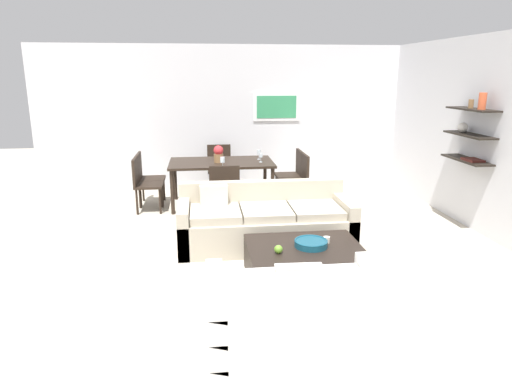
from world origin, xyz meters
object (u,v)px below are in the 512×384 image
decorative_bowl (311,243)px  dining_chair_head (219,165)px  dining_chair_left_near (143,181)px  wine_glass_right_near (261,156)px  wine_glass_head (220,151)px  dining_chair_right_near (298,177)px  wine_glass_foot (222,160)px  sofa_beige (265,223)px  wine_glass_right_far (259,153)px  apple_on_coffee_table (278,249)px  candle_jar (327,240)px  centerpiece_vase (218,154)px  loveseat_white (300,314)px  dining_chair_foot (224,189)px  dining_table (221,166)px  dining_chair_left_far (146,175)px  coffee_table (305,264)px  dining_chair_right_far (293,171)px

decorative_bowl → dining_chair_head: size_ratio=0.41×
dining_chair_left_near → wine_glass_right_near: bearing=3.0°
wine_glass_head → dining_chair_right_near: bearing=-27.8°
decorative_bowl → dining_chair_right_near: 2.84m
dining_chair_left_near → dining_chair_right_near: size_ratio=1.00×
decorative_bowl → wine_glass_foot: 2.74m
wine_glass_foot → sofa_beige: bearing=-72.7°
wine_glass_right_far → apple_on_coffee_table: bearing=-93.7°
candle_jar → wine_glass_right_near: (-0.36, 2.81, 0.44)m
dining_chair_left_near → wine_glass_right_near: 1.95m
centerpiece_vase → dining_chair_right_near: bearing=-7.6°
loveseat_white → apple_on_coffee_table: 1.07m
dining_chair_foot → dining_chair_right_near: (1.27, 0.68, 0.00)m
dining_table → dining_chair_left_far: (-1.27, 0.23, -0.18)m
dining_table → dining_chair_left_far: size_ratio=1.96×
dining_chair_right_near → centerpiece_vase: (-1.31, 0.18, 0.39)m
decorative_bowl → wine_glass_foot: wine_glass_foot is taller
loveseat_white → dining_table: loveseat_white is taller
decorative_bowl → wine_glass_right_far: (-0.16, 3.15, 0.44)m
decorative_bowl → dining_chair_left_far: (-2.08, 3.25, 0.08)m
dining_table → wine_glass_head: bearing=90.0°
sofa_beige → dining_chair_left_near: size_ratio=2.52×
loveseat_white → wine_glass_right_near: (0.22, 4.11, 0.56)m
apple_on_coffee_table → dining_chair_head: (-0.44, 4.08, 0.08)m
candle_jar → dining_chair_left_near: (-2.28, 2.71, 0.09)m
coffee_table → wine_glass_right_far: (-0.10, 3.15, 0.67)m
dining_chair_left_near → wine_glass_head: size_ratio=5.78×
dining_chair_foot → centerpiece_vase: (-0.05, 0.86, 0.39)m
sofa_beige → dining_chair_right_far: bearing=69.6°
apple_on_coffee_table → wine_glass_right_far: bearing=86.3°
sofa_beige → apple_on_coffee_table: (-0.03, -1.24, 0.13)m
dining_chair_right_near → centerpiece_vase: bearing=172.4°
apple_on_coffee_table → dining_chair_right_far: 3.50m
loveseat_white → decorative_bowl: loveseat_white is taller
loveseat_white → wine_glass_foot: size_ratio=9.58×
candle_jar → coffee_table: bearing=-159.9°
wine_glass_foot → wine_glass_right_near: 0.72m
loveseat_white → dining_chair_left_near: bearing=113.0°
dining_chair_left_near → decorative_bowl: bearing=-53.4°
decorative_bowl → dining_chair_left_far: bearing=122.6°
apple_on_coffee_table → wine_glass_head: 3.66m
decorative_bowl → apple_on_coffee_table: (-0.38, -0.14, 0.00)m
dining_chair_foot → apple_on_coffee_table: bearing=-79.1°
coffee_table → candle_jar: 0.36m
dining_table → wine_glass_right_far: size_ratio=10.62×
sofa_beige → wine_glass_foot: 1.66m
dining_chair_head → dining_chair_right_near: 1.70m
wine_glass_head → centerpiece_vase: centerpiece_vase is taller
sofa_beige → dining_chair_left_near: dining_chair_left_near is taller
dining_chair_left_near → loveseat_white: bearing=-67.0°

